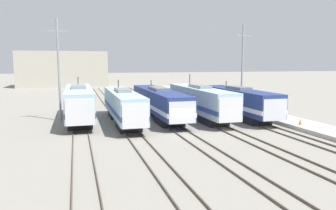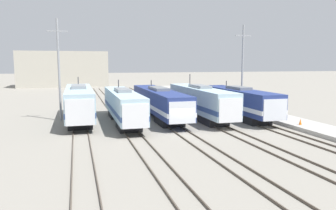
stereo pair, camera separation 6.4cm
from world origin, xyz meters
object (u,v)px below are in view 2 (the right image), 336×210
(catenary_tower_left, at_px, (59,68))
(catenary_tower_right, at_px, (242,67))
(locomotive_center_right, at_px, (201,102))
(locomotive_far_right, at_px, (240,102))
(locomotive_center_left, at_px, (123,106))
(locomotive_center, at_px, (160,102))
(locomotive_far_left, at_px, (79,103))
(traffic_cone, at_px, (300,122))

(catenary_tower_left, distance_m, catenary_tower_right, 24.33)
(locomotive_center_right, height_order, locomotive_far_right, locomotive_center_right)
(locomotive_center_left, height_order, locomotive_center, locomotive_center_left)
(locomotive_center_left, bearing_deg, locomotive_far_left, 151.44)
(locomotive_far_right, bearing_deg, catenary_tower_right, 59.40)
(locomotive_center, xyz_separation_m, locomotive_far_right, (9.82, -2.68, 0.04))
(locomotive_far_left, xyz_separation_m, locomotive_far_right, (19.65, -2.98, -0.15))
(catenary_tower_left, bearing_deg, locomotive_center_left, -28.82)
(locomotive_center_left, bearing_deg, locomotive_center_right, 3.01)
(traffic_cone, bearing_deg, locomotive_center, 140.66)
(locomotive_far_left, relative_size, locomotive_center, 0.86)
(locomotive_far_right, height_order, traffic_cone, locomotive_far_right)
(locomotive_center, bearing_deg, locomotive_far_left, 178.27)
(locomotive_center_left, xyz_separation_m, locomotive_center, (4.91, 2.38, -0.05))
(locomotive_far_left, relative_size, locomotive_center_left, 0.98)
(catenary_tower_right, bearing_deg, locomotive_far_right, -120.60)
(catenary_tower_left, bearing_deg, locomotive_far_right, -10.92)
(catenary_tower_left, distance_m, traffic_cone, 28.21)
(locomotive_center_left, xyz_separation_m, catenary_tower_left, (-7.10, 3.91, 4.33))
(locomotive_center, distance_m, catenary_tower_right, 13.16)
(locomotive_center, xyz_separation_m, catenary_tower_right, (12.32, 1.53, 4.38))
(locomotive_center, height_order, locomotive_center_right, locomotive_center_right)
(locomotive_far_left, relative_size, catenary_tower_right, 1.37)
(locomotive_far_left, height_order, locomotive_far_right, locomotive_far_left)
(locomotive_far_left, height_order, traffic_cone, locomotive_far_left)
(traffic_cone, bearing_deg, locomotive_center_right, 132.47)
(locomotive_center_left, bearing_deg, catenary_tower_right, 12.78)
(locomotive_far_left, bearing_deg, locomotive_center, -1.73)
(locomotive_center_left, bearing_deg, locomotive_far_right, -1.19)
(locomotive_far_left, bearing_deg, locomotive_far_right, -8.63)
(locomotive_center_right, xyz_separation_m, traffic_cone, (7.94, -8.67, -1.42))
(locomotive_center_left, relative_size, traffic_cone, 25.12)
(locomotive_center_right, bearing_deg, catenary_tower_right, 24.61)
(locomotive_far_right, distance_m, catenary_tower_right, 6.55)
(catenary_tower_left, bearing_deg, locomotive_center_right, -11.33)
(locomotive_far_left, height_order, catenary_tower_left, catenary_tower_left)
(locomotive_center, bearing_deg, catenary_tower_left, 172.73)
(locomotive_center, bearing_deg, locomotive_center_right, -20.73)
(traffic_cone, bearing_deg, catenary_tower_right, 92.52)
(locomotive_far_left, relative_size, traffic_cone, 24.60)
(traffic_cone, bearing_deg, locomotive_center_left, 155.34)
(locomotive_far_left, xyz_separation_m, traffic_cone, (22.67, -10.83, -1.47))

